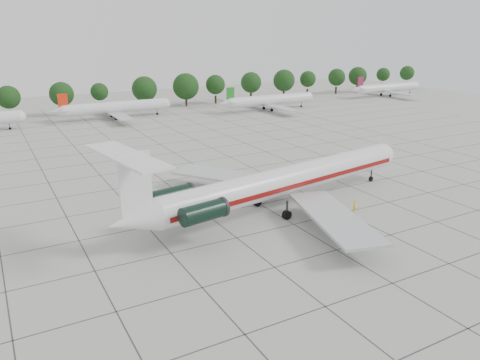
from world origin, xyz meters
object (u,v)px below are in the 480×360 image
at_px(main_airliner, 276,183).
at_px(bg_airliner_c, 116,108).
at_px(bg_airliner_e, 388,88).
at_px(ground_crew, 354,206).
at_px(bg_airliner_d, 270,100).

distance_m(main_airliner, bg_airliner_c, 77.28).
xyz_separation_m(bg_airliner_c, bg_airliner_e, (96.61, -3.21, 0.00)).
height_order(main_airliner, ground_crew, main_airliner).
relative_size(bg_airliner_c, bg_airliner_d, 1.00).
bearing_deg(main_airliner, bg_airliner_e, 28.15).
relative_size(ground_crew, bg_airliner_d, 0.06).
xyz_separation_m(ground_crew, bg_airliner_e, (87.33, 79.28, 2.12)).
xyz_separation_m(main_airliner, bg_airliner_e, (96.24, 74.07, -1.01)).
distance_m(bg_airliner_c, bg_airliner_e, 96.66).
distance_m(bg_airliner_c, bg_airliner_d, 44.14).
height_order(ground_crew, bg_airliner_d, bg_airliner_d).
distance_m(main_airliner, bg_airliner_e, 121.44).
xyz_separation_m(main_airliner, bg_airliner_d, (42.90, 68.56, -1.01)).
height_order(bg_airliner_c, bg_airliner_d, same).
bearing_deg(bg_airliner_e, ground_crew, -137.76).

